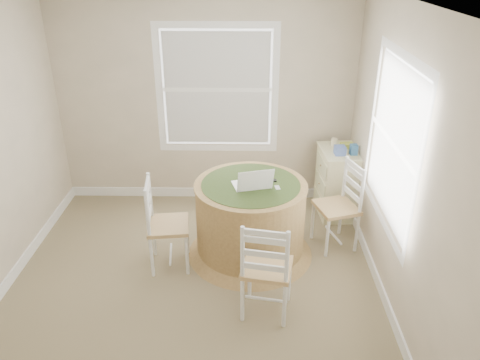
{
  "coord_description": "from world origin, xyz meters",
  "views": [
    {
      "loc": [
        0.52,
        -3.67,
        2.95
      ],
      "look_at": [
        0.45,
        0.45,
        0.91
      ],
      "focal_mm": 35.0,
      "sensor_mm": 36.0,
      "label": 1
    }
  ],
  "objects_px": {
    "chair_left": "(168,225)",
    "corner_chest": "(338,182)",
    "round_table": "(250,216)",
    "chair_near": "(267,267)",
    "laptop": "(252,184)",
    "chair_right": "(336,207)"
  },
  "relations": [
    {
      "from": "chair_left",
      "to": "corner_chest",
      "type": "height_order",
      "value": "chair_left"
    },
    {
      "from": "round_table",
      "to": "corner_chest",
      "type": "height_order",
      "value": "corner_chest"
    },
    {
      "from": "round_table",
      "to": "chair_near",
      "type": "distance_m",
      "value": 0.91
    },
    {
      "from": "chair_near",
      "to": "laptop",
      "type": "height_order",
      "value": "laptop"
    },
    {
      "from": "laptop",
      "to": "round_table",
      "type": "bearing_deg",
      "value": -90.21
    },
    {
      "from": "chair_near",
      "to": "corner_chest",
      "type": "bearing_deg",
      "value": -106.78
    },
    {
      "from": "chair_near",
      "to": "corner_chest",
      "type": "distance_m",
      "value": 2.0
    },
    {
      "from": "round_table",
      "to": "laptop",
      "type": "distance_m",
      "value": 0.41
    },
    {
      "from": "chair_left",
      "to": "chair_right",
      "type": "xyz_separation_m",
      "value": [
        1.74,
        0.39,
        0.0
      ]
    },
    {
      "from": "laptop",
      "to": "corner_chest",
      "type": "height_order",
      "value": "laptop"
    },
    {
      "from": "round_table",
      "to": "chair_left",
      "type": "distance_m",
      "value": 0.85
    },
    {
      "from": "corner_chest",
      "to": "chair_left",
      "type": "bearing_deg",
      "value": -154.55
    },
    {
      "from": "chair_near",
      "to": "corner_chest",
      "type": "xyz_separation_m",
      "value": [
        0.92,
        1.77,
        -0.06
      ]
    },
    {
      "from": "chair_left",
      "to": "laptop",
      "type": "distance_m",
      "value": 0.93
    },
    {
      "from": "round_table",
      "to": "chair_left",
      "type": "bearing_deg",
      "value": -173.65
    },
    {
      "from": "corner_chest",
      "to": "laptop",
      "type": "bearing_deg",
      "value": -143.17
    },
    {
      "from": "chair_left",
      "to": "corner_chest",
      "type": "distance_m",
      "value": 2.18
    },
    {
      "from": "chair_left",
      "to": "chair_near",
      "type": "distance_m",
      "value": 1.18
    },
    {
      "from": "chair_left",
      "to": "round_table",
      "type": "bearing_deg",
      "value": -81.67
    },
    {
      "from": "round_table",
      "to": "chair_right",
      "type": "relative_size",
      "value": 1.4
    },
    {
      "from": "round_table",
      "to": "chair_near",
      "type": "bearing_deg",
      "value": -90.03
    },
    {
      "from": "round_table",
      "to": "laptop",
      "type": "relative_size",
      "value": 3.1
    }
  ]
}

